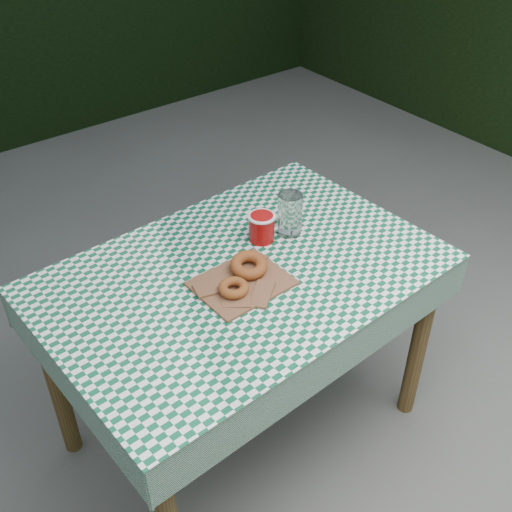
{
  "coord_description": "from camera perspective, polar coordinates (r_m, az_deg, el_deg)",
  "views": [
    {
      "loc": [
        -0.74,
        -1.15,
        1.94
      ],
      "look_at": [
        0.2,
        0.06,
        0.79
      ],
      "focal_mm": 43.27,
      "sensor_mm": 36.0,
      "label": 1
    }
  ],
  "objects": [
    {
      "name": "tablecloth",
      "position": [
        1.91,
        -1.32,
        -1.49
      ],
      "size": [
        1.26,
        0.87,
        0.01
      ],
      "primitive_type": "cube",
      "rotation": [
        0.0,
        0.0,
        0.04
      ],
      "color": "#0C5132",
      "rests_on": "table"
    },
    {
      "name": "ground",
      "position": [
        2.38,
        -3.03,
        -17.85
      ],
      "size": [
        60.0,
        60.0,
        0.0
      ],
      "primitive_type": "plane",
      "color": "#51514C",
      "rests_on": "ground"
    },
    {
      "name": "bagel_back",
      "position": [
        1.88,
        -0.67,
        -0.85
      ],
      "size": [
        0.14,
        0.14,
        0.04
      ],
      "primitive_type": "torus",
      "rotation": [
        0.0,
        0.0,
        -0.31
      ],
      "color": "brown",
      "rests_on": "paper_bag"
    },
    {
      "name": "paper_bag",
      "position": [
        1.85,
        -1.32,
        -2.47
      ],
      "size": [
        0.28,
        0.23,
        0.01
      ],
      "primitive_type": "cube",
      "rotation": [
        0.0,
        0.0,
        0.03
      ],
      "color": "brown",
      "rests_on": "tablecloth"
    },
    {
      "name": "table",
      "position": [
        2.16,
        -1.18,
        -9.34
      ],
      "size": [
        1.24,
        0.85,
        0.75
      ],
      "primitive_type": "cube",
      "rotation": [
        0.0,
        0.0,
        0.04
      ],
      "color": "#52371C",
      "rests_on": "ground"
    },
    {
      "name": "coffee_mug",
      "position": [
        2.02,
        0.52,
        2.66
      ],
      "size": [
        0.19,
        0.19,
        0.1
      ],
      "primitive_type": null,
      "rotation": [
        0.0,
        0.0,
        -0.14
      ],
      "color": "#990A09",
      "rests_on": "tablecloth"
    },
    {
      "name": "drinking_glass",
      "position": [
        2.04,
        3.14,
        3.91
      ],
      "size": [
        0.1,
        0.1,
        0.15
      ],
      "primitive_type": "cylinder",
      "rotation": [
        0.0,
        0.0,
        0.27
      ],
      "color": "white",
      "rests_on": "tablecloth"
    },
    {
      "name": "bagel_front",
      "position": [
        1.8,
        -2.08,
        -2.96
      ],
      "size": [
        0.11,
        0.11,
        0.03
      ],
      "primitive_type": "torus",
      "rotation": [
        0.0,
        0.0,
        0.22
      ],
      "color": "#95521E",
      "rests_on": "paper_bag"
    }
  ]
}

